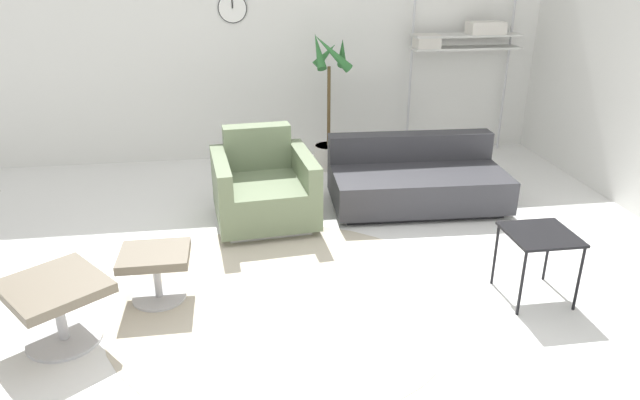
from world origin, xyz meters
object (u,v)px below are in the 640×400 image
at_px(ottoman, 156,265).
at_px(shelf_unit, 463,40).
at_px(armchair_red, 263,190).
at_px(potted_plant, 329,120).
at_px(couch_low, 416,181).
at_px(side_table, 540,240).

relative_size(ottoman, shelf_unit, 0.26).
relative_size(armchair_red, potted_plant, 0.64).
relative_size(ottoman, couch_low, 0.28).
height_order(couch_low, potted_plant, potted_plant).
distance_m(ottoman, potted_plant, 2.93).
height_order(potted_plant, shelf_unit, shelf_unit).
bearing_deg(potted_plant, ottoman, -122.61).
distance_m(couch_low, side_table, 1.72).
xyz_separation_m(side_table, shelf_unit, (0.61, 3.11, 0.89)).
distance_m(couch_low, shelf_unit, 2.02).
height_order(ottoman, couch_low, couch_low).
height_order(ottoman, potted_plant, potted_plant).
distance_m(ottoman, shelf_unit, 4.31).
bearing_deg(shelf_unit, potted_plant, -168.88).
bearing_deg(potted_plant, side_table, -71.29).
bearing_deg(potted_plant, armchair_red, -121.73).
relative_size(ottoman, armchair_red, 0.47).
xyz_separation_m(ottoman, couch_low, (2.22, 1.34, -0.03)).
relative_size(armchair_red, couch_low, 0.59).
bearing_deg(couch_low, side_table, 102.62).
xyz_separation_m(armchair_red, potted_plant, (0.79, 1.27, 0.26)).
relative_size(armchair_red, shelf_unit, 0.54).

